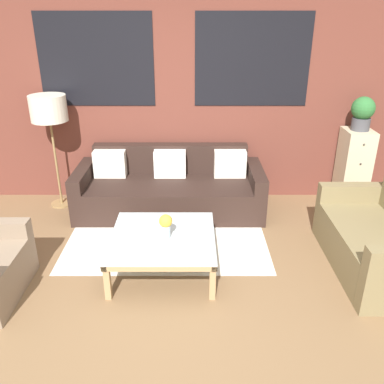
{
  "coord_description": "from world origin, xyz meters",
  "views": [
    {
      "loc": [
        0.22,
        -2.75,
        2.35
      ],
      "look_at": [
        0.21,
        1.27,
        0.55
      ],
      "focal_mm": 38.0,
      "sensor_mm": 36.0,
      "label": 1
    }
  ],
  "objects_px": {
    "floor_lamp": "(50,112)",
    "potted_plant": "(364,112)",
    "coffee_table": "(164,240)",
    "couch_dark": "(171,189)",
    "settee_vintage": "(384,241)",
    "flower_vase": "(167,224)",
    "drawer_cabinet": "(354,168)"
  },
  "relations": [
    {
      "from": "drawer_cabinet",
      "to": "flower_vase",
      "type": "xyz_separation_m",
      "value": [
        -2.33,
        -1.54,
        0.01
      ]
    },
    {
      "from": "settee_vintage",
      "to": "potted_plant",
      "type": "xyz_separation_m",
      "value": [
        0.23,
        1.51,
        0.91
      ]
    },
    {
      "from": "potted_plant",
      "to": "flower_vase",
      "type": "distance_m",
      "value": 2.88
    },
    {
      "from": "floor_lamp",
      "to": "drawer_cabinet",
      "type": "distance_m",
      "value": 3.88
    },
    {
      "from": "coffee_table",
      "to": "drawer_cabinet",
      "type": "bearing_deg",
      "value": 32.89
    },
    {
      "from": "settee_vintage",
      "to": "drawer_cabinet",
      "type": "xyz_separation_m",
      "value": [
        0.23,
        1.51,
        0.19
      ]
    },
    {
      "from": "floor_lamp",
      "to": "flower_vase",
      "type": "relative_size",
      "value": 6.1
    },
    {
      "from": "settee_vintage",
      "to": "flower_vase",
      "type": "xyz_separation_m",
      "value": [
        -2.1,
        -0.03,
        0.2
      ]
    },
    {
      "from": "couch_dark",
      "to": "coffee_table",
      "type": "bearing_deg",
      "value": -90.05
    },
    {
      "from": "couch_dark",
      "to": "coffee_table",
      "type": "relative_size",
      "value": 2.31
    },
    {
      "from": "drawer_cabinet",
      "to": "flower_vase",
      "type": "relative_size",
      "value": 4.23
    },
    {
      "from": "settee_vintage",
      "to": "drawer_cabinet",
      "type": "relative_size",
      "value": 1.46
    },
    {
      "from": "coffee_table",
      "to": "couch_dark",
      "type": "bearing_deg",
      "value": 89.95
    },
    {
      "from": "floor_lamp",
      "to": "settee_vintage",
      "type": "bearing_deg",
      "value": -22.21
    },
    {
      "from": "settee_vintage",
      "to": "coffee_table",
      "type": "height_order",
      "value": "settee_vintage"
    },
    {
      "from": "drawer_cabinet",
      "to": "coffee_table",
      "type": "bearing_deg",
      "value": -147.11
    },
    {
      "from": "couch_dark",
      "to": "settee_vintage",
      "type": "bearing_deg",
      "value": -31.52
    },
    {
      "from": "floor_lamp",
      "to": "potted_plant",
      "type": "bearing_deg",
      "value": 0.79
    },
    {
      "from": "settee_vintage",
      "to": "potted_plant",
      "type": "height_order",
      "value": "potted_plant"
    },
    {
      "from": "floor_lamp",
      "to": "flower_vase",
      "type": "bearing_deg",
      "value": -45.2
    },
    {
      "from": "settee_vintage",
      "to": "coffee_table",
      "type": "xyz_separation_m",
      "value": [
        -2.13,
        -0.01,
        0.01
      ]
    },
    {
      "from": "drawer_cabinet",
      "to": "potted_plant",
      "type": "xyz_separation_m",
      "value": [
        -0.0,
        0.0,
        0.72
      ]
    },
    {
      "from": "couch_dark",
      "to": "coffee_table",
      "type": "distance_m",
      "value": 1.32
    },
    {
      "from": "coffee_table",
      "to": "floor_lamp",
      "type": "xyz_separation_m",
      "value": [
        -1.45,
        1.48,
        0.91
      ]
    },
    {
      "from": "couch_dark",
      "to": "flower_vase",
      "type": "relative_size",
      "value": 9.82
    },
    {
      "from": "coffee_table",
      "to": "floor_lamp",
      "type": "relative_size",
      "value": 0.7
    },
    {
      "from": "floor_lamp",
      "to": "coffee_table",
      "type": "bearing_deg",
      "value": -45.57
    },
    {
      "from": "drawer_cabinet",
      "to": "potted_plant",
      "type": "distance_m",
      "value": 0.72
    },
    {
      "from": "settee_vintage",
      "to": "flower_vase",
      "type": "height_order",
      "value": "settee_vintage"
    },
    {
      "from": "couch_dark",
      "to": "flower_vase",
      "type": "bearing_deg",
      "value": -88.6
    },
    {
      "from": "drawer_cabinet",
      "to": "potted_plant",
      "type": "height_order",
      "value": "potted_plant"
    },
    {
      "from": "settee_vintage",
      "to": "drawer_cabinet",
      "type": "height_order",
      "value": "drawer_cabinet"
    }
  ]
}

